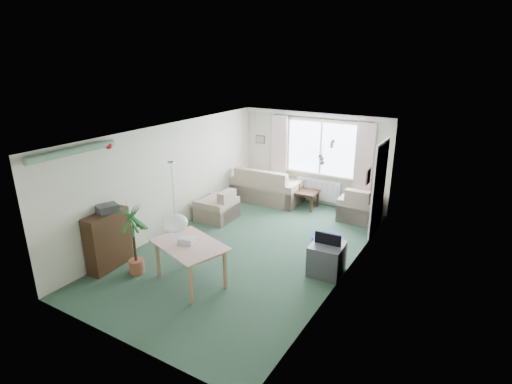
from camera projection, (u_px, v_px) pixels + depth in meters
The scene contains 25 objects.
ground at pixel (249, 249), 8.15m from camera, with size 6.50×6.50×0.00m, color #294534.
window at pixel (321, 148), 10.19m from camera, with size 1.80×0.03×1.30m, color white.
curtain_rod at pixel (322, 118), 9.88m from camera, with size 2.60×0.03×0.03m, color black.
curtain_left at pixel (279, 153), 10.74m from camera, with size 0.45×0.08×2.00m, color beige.
curtain_right at pixel (364, 164), 9.63m from camera, with size 0.45×0.08×2.00m, color beige.
radiator at pixel (318, 190), 10.52m from camera, with size 1.20×0.10×0.55m, color white.
doorway at pixel (379, 189), 8.65m from camera, with size 0.03×0.95×2.00m, color black.
pendant_lamp at pixel (175, 223), 5.70m from camera, with size 0.36×0.36×0.36m, color white.
tinsel_garland at pixel (73, 151), 6.46m from camera, with size 1.60×1.60×0.12m, color #196626.
bauble_cluster_a at pixel (331, 141), 7.53m from camera, with size 0.20×0.20×0.20m, color silver.
bauble_cluster_b at pixel (322, 156), 6.41m from camera, with size 0.20×0.20×0.20m, color silver.
wall_picture_back at pixel (260, 139), 11.04m from camera, with size 0.28×0.03×0.22m, color brown.
wall_picture_right at pixel (368, 176), 7.66m from camera, with size 0.03×0.24×0.30m, color brown.
sofa at pixel (267, 184), 10.77m from camera, with size 1.86×0.98×0.93m, color #C5AD95.
armchair_corner at pixel (361, 203), 9.52m from camera, with size 0.92×0.87×0.82m, color beige.
armchair_left at pixel (217, 204), 9.54m from camera, with size 0.84×0.80×0.76m, color tan.
coffee_table at pixel (298, 198), 10.40m from camera, with size 1.00×0.56×0.45m, color black.
photo_frame at pixel (298, 187), 10.32m from camera, with size 0.12×0.02×0.16m, color brown.
bookshelf at pixel (108, 240), 7.31m from camera, with size 0.30×0.89×1.08m, color black.
hifi_box at pixel (107, 208), 7.15m from camera, with size 0.28×0.35×0.14m, color #303034.
houseplant at pixel (134, 239), 7.06m from camera, with size 0.58×0.58×1.36m, color #22652B.
dining_table at pixel (191, 264), 6.84m from camera, with size 1.16×0.77×0.72m, color tan.
gift_box at pixel (187, 241), 6.73m from camera, with size 0.25×0.18×0.12m, color silver.
tv_cube at pixel (327, 259), 7.18m from camera, with size 0.57×0.63×0.57m, color #38373C.
pet_bed at pixel (328, 240), 8.41m from camera, with size 0.66×0.66×0.13m, color navy.
Camera 1 is at (3.87, -6.22, 3.76)m, focal length 28.00 mm.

